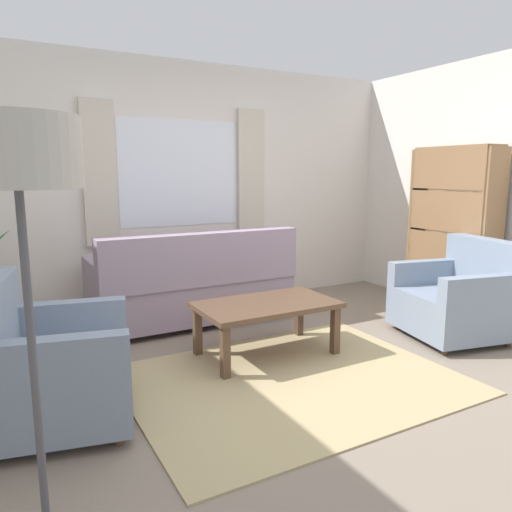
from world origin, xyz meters
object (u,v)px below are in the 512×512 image
at_px(couch, 194,286).
at_px(armchair_left, 46,367).
at_px(armchair_right, 458,298).
at_px(standing_lamp, 18,182).
at_px(bookshelf, 451,240).
at_px(coffee_table, 267,309).

height_order(couch, armchair_left, couch).
bearing_deg(armchair_right, standing_lamp, -62.86).
bearing_deg(bookshelf, armchair_left, 96.36).
bearing_deg(couch, standing_lamp, 57.35).
bearing_deg(standing_lamp, armchair_right, 15.21).
bearing_deg(armchair_left, armchair_right, -79.78).
distance_m(armchair_left, armchair_right, 3.38).
relative_size(couch, coffee_table, 1.73).
distance_m(armchair_right, coffee_table, 1.77).
bearing_deg(armchair_left, standing_lamp, -173.89).
bearing_deg(couch, coffee_table, 100.35).
distance_m(armchair_left, coffee_table, 1.69).
bearing_deg(armchair_left, coffee_table, -66.78).
relative_size(armchair_right, bookshelf, 0.58).
bearing_deg(armchair_left, bookshelf, -71.32).
relative_size(couch, armchair_right, 1.92).
bearing_deg(coffee_table, armchair_right, -14.46).
relative_size(armchair_left, bookshelf, 0.58).
bearing_deg(standing_lamp, coffee_table, 38.11).
distance_m(coffee_table, standing_lamp, 2.49).
height_order(couch, armchair_right, couch).
height_order(couch, coffee_table, couch).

